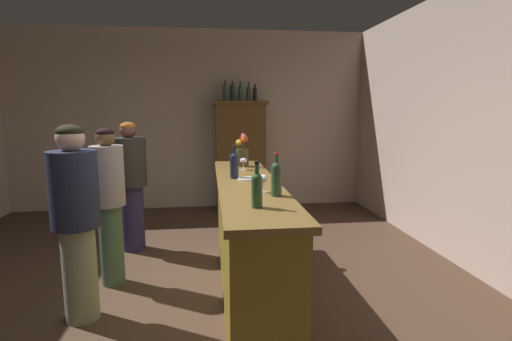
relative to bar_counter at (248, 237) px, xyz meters
The scene contains 19 objects.
floor 0.85m from the bar_counter, 163.32° to the right, with size 8.98×8.98×0.00m, color #483224.
wall_back 3.52m from the bar_counter, 100.85° to the left, with size 6.02×0.12×2.98m, color #C1AB97.
bar_counter is the anchor object (origin of this frame).
display_cabinet 3.05m from the bar_counter, 86.56° to the left, with size 0.88×0.43×1.81m.
wine_bottle_riesling 1.12m from the bar_counter, 92.02° to the right, with size 0.07×0.07×0.30m.
wine_bottle_rose 0.90m from the bar_counter, 75.68° to the right, with size 0.08×0.08×0.32m.
wine_bottle_pinot 0.68m from the bar_counter, 121.05° to the left, with size 0.08×0.08×0.30m.
wine_glass_front 0.77m from the bar_counter, 81.02° to the right, with size 0.08×0.08×0.14m.
wine_glass_mid 0.91m from the bar_counter, 88.10° to the left, with size 0.07×0.07×0.13m.
flower_arrangement 1.15m from the bar_counter, 87.82° to the left, with size 0.14×0.15×0.37m.
cheese_plate 0.53m from the bar_counter, 84.85° to the left, with size 0.18×0.18×0.01m, color white.
display_bottle_left 3.34m from the bar_counter, 91.11° to the left, with size 0.07×0.07×0.33m.
display_bottle_midleft 3.34m from the bar_counter, 88.85° to the left, with size 0.08×0.08×0.33m.
display_bottle_center 3.34m from the bar_counter, 86.40° to the left, with size 0.07×0.07×0.31m.
display_bottle_midright 3.35m from the bar_counter, 83.90° to the left, with size 0.08×0.08×0.30m.
display_bottle_right 3.35m from the bar_counter, 81.99° to the left, with size 0.06×0.06×0.28m.
patron_in_navy 1.36m from the bar_counter, 165.03° to the left, with size 0.30×0.30×1.50m.
patron_near_entrance 1.82m from the bar_counter, 134.70° to the left, with size 0.38×0.38×1.53m.
patron_in_grey 1.44m from the bar_counter, 167.87° to the right, with size 0.36×0.36×1.56m.
Camera 1 is at (0.30, -3.13, 1.67)m, focal length 26.96 mm.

